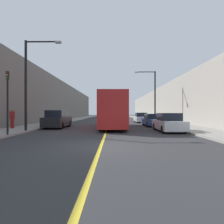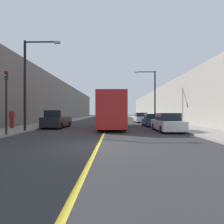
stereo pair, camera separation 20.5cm
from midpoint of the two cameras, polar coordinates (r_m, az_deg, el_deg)
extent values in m
plane|color=#2D2D30|center=(8.66, -3.92, -11.00)|extent=(200.00, 200.00, 0.00)
cube|color=gray|center=(39.50, -12.08, -2.34)|extent=(3.57, 72.00, 0.13)
cube|color=gray|center=(39.21, 11.72, -2.35)|extent=(3.57, 72.00, 0.13)
cube|color=#66605B|center=(40.55, -17.31, 3.34)|extent=(4.00, 72.00, 8.08)
cube|color=gray|center=(40.10, 17.04, 2.39)|extent=(4.00, 72.00, 6.69)
cube|color=gold|center=(38.51, -0.23, -2.49)|extent=(0.16, 72.00, 0.01)
cube|color=#AD1E1E|center=(18.58, 0.41, 0.60)|extent=(2.50, 10.21, 3.17)
cube|color=black|center=(13.53, 0.26, 3.18)|extent=(2.13, 0.04, 1.43)
cylinder|color=black|center=(15.51, -3.30, -4.47)|extent=(0.55, 0.90, 0.90)
cylinder|color=black|center=(15.49, 3.95, -4.47)|extent=(0.55, 0.90, 0.90)
cylinder|color=black|center=(21.81, -2.10, -3.19)|extent=(0.55, 0.90, 0.90)
cylinder|color=black|center=(21.80, 3.04, -3.19)|extent=(0.55, 0.90, 0.90)
cube|color=black|center=(19.32, -17.11, -2.94)|extent=(1.90, 4.71, 0.93)
cube|color=black|center=(19.07, -17.33, -0.53)|extent=(1.67, 2.59, 0.70)
cube|color=black|center=(17.12, -19.51, -2.77)|extent=(1.61, 0.04, 0.42)
cylinder|color=black|center=(18.22, -20.76, -4.15)|extent=(0.42, 0.68, 0.68)
cylinder|color=black|center=(17.73, -16.29, -4.27)|extent=(0.42, 0.68, 0.68)
cylinder|color=black|center=(20.95, -17.81, -3.61)|extent=(0.42, 0.68, 0.68)
cylinder|color=black|center=(20.53, -13.88, -3.69)|extent=(0.42, 0.68, 0.68)
cube|color=silver|center=(15.70, 17.89, -4.01)|extent=(1.83, 4.33, 0.75)
cube|color=black|center=(15.46, 18.12, -1.50)|extent=(1.61, 1.95, 0.64)
cube|color=black|center=(13.67, 20.52, -4.04)|extent=(1.56, 0.04, 0.34)
cylinder|color=black|center=(14.23, 16.72, -5.43)|extent=(0.40, 0.62, 0.62)
cylinder|color=black|center=(14.69, 22.11, -5.26)|extent=(0.40, 0.62, 0.62)
cylinder|color=black|center=(16.83, 14.20, -4.60)|extent=(0.40, 0.62, 0.62)
cylinder|color=black|center=(17.21, 18.85, -4.49)|extent=(0.40, 0.62, 0.62)
cube|color=navy|center=(21.17, 13.08, -3.07)|extent=(1.76, 4.73, 0.69)
cube|color=black|center=(20.92, 13.21, -1.36)|extent=(1.55, 2.13, 0.58)
cube|color=black|center=(18.89, 14.58, -3.07)|extent=(1.49, 0.04, 0.31)
cylinder|color=black|center=(19.61, 12.03, -3.95)|extent=(0.39, 0.62, 0.62)
cylinder|color=black|center=(19.92, 15.91, -3.89)|extent=(0.39, 0.62, 0.62)
cylinder|color=black|center=(22.49, 10.57, -3.45)|extent=(0.39, 0.62, 0.62)
cylinder|color=black|center=(22.76, 13.98, -3.41)|extent=(0.39, 0.62, 0.62)
cube|color=silver|center=(28.44, 9.57, -2.23)|extent=(1.86, 4.68, 0.75)
cube|color=black|center=(28.19, 9.64, -0.85)|extent=(1.64, 2.11, 0.64)
cube|color=black|center=(26.15, 10.34, -2.14)|extent=(1.58, 0.04, 0.34)
cylinder|color=black|center=(26.91, 8.51, -2.89)|extent=(0.41, 0.62, 0.62)
cylinder|color=black|center=(27.14, 11.55, -2.86)|extent=(0.41, 0.62, 0.62)
cylinder|color=black|center=(29.79, 7.76, -2.61)|extent=(0.41, 0.62, 0.62)
cylinder|color=black|center=(30.00, 10.52, -2.60)|extent=(0.41, 0.62, 0.62)
cylinder|color=black|center=(16.25, -26.24, 7.75)|extent=(0.20, 0.20, 7.43)
cylinder|color=black|center=(16.59, -21.81, 20.48)|extent=(2.69, 0.12, 0.12)
cube|color=#999993|center=(16.14, -17.09, 20.90)|extent=(0.50, 0.24, 0.16)
cylinder|color=black|center=(25.93, 14.07, 4.80)|extent=(0.20, 0.20, 7.41)
cylinder|color=black|center=(26.21, 11.13, 12.73)|extent=(2.69, 0.12, 0.12)
cube|color=#999993|center=(25.99, 8.14, 12.72)|extent=(0.50, 0.24, 0.16)
cylinder|color=black|center=(13.75, -30.89, 1.41)|extent=(0.12, 0.12, 3.72)
cube|color=black|center=(13.97, -30.89, 10.21)|extent=(0.16, 0.16, 0.55)
cylinder|color=#B21919|center=(13.93, -31.08, 11.00)|extent=(0.11, 0.02, 0.11)
cylinder|color=yellow|center=(13.90, -31.08, 10.26)|extent=(0.11, 0.02, 0.11)
cylinder|color=green|center=(13.86, -31.08, 9.53)|extent=(0.11, 0.02, 0.11)
cylinder|color=maroon|center=(19.03, -29.86, -3.26)|extent=(0.18, 0.18, 0.89)
cylinder|color=maroon|center=(18.94, -29.38, -3.28)|extent=(0.18, 0.18, 0.89)
cube|color=maroon|center=(18.96, -29.62, -0.87)|extent=(0.41, 0.22, 0.70)
sphere|color=#8C664C|center=(18.96, -29.62, 0.58)|extent=(0.26, 0.26, 0.26)
camera|label=1|loc=(0.10, -89.79, 0.00)|focal=28.00mm
camera|label=2|loc=(0.10, 90.21, 0.00)|focal=28.00mm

